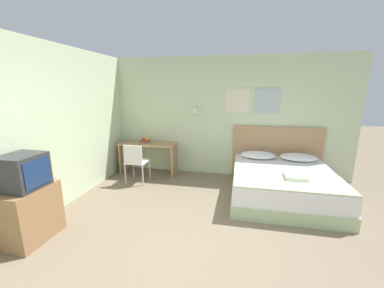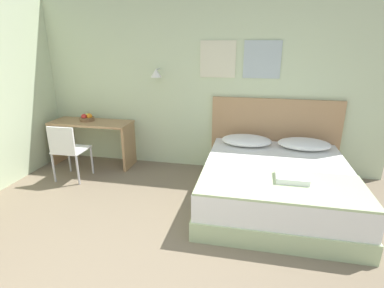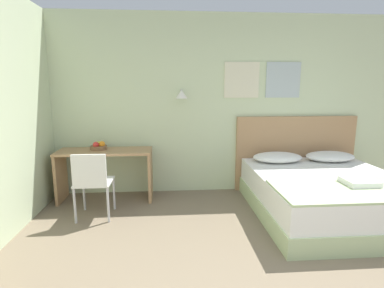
{
  "view_description": "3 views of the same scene",
  "coord_description": "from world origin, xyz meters",
  "px_view_note": "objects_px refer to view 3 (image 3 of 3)",
  "views": [
    {
      "loc": [
        0.45,
        -2.31,
        1.94
      ],
      "look_at": [
        -0.49,
        2.17,
        0.87
      ],
      "focal_mm": 22.0,
      "sensor_mm": 36.0,
      "label": 1
    },
    {
      "loc": [
        0.91,
        -1.54,
        1.92
      ],
      "look_at": [
        0.17,
        1.98,
        0.71
      ],
      "focal_mm": 28.0,
      "sensor_mm": 36.0,
      "label": 2
    },
    {
      "loc": [
        -0.72,
        -1.49,
        1.61
      ],
      "look_at": [
        -0.46,
        1.97,
        0.94
      ],
      "focal_mm": 28.0,
      "sensor_mm": 36.0,
      "label": 3
    }
  ],
  "objects_px": {
    "headboard": "(295,153)",
    "pillow_right": "(330,156)",
    "bed": "(326,195)",
    "desk": "(105,165)",
    "pillow_left": "(277,157)",
    "desk_chair": "(92,180)",
    "folded_towel_near_foot": "(359,182)",
    "fruit_bowl": "(99,146)",
    "throw_blanket": "(356,190)"
  },
  "relations": [
    {
      "from": "desk",
      "to": "desk_chair",
      "type": "height_order",
      "value": "desk_chair"
    },
    {
      "from": "bed",
      "to": "headboard",
      "type": "height_order",
      "value": "headboard"
    },
    {
      "from": "headboard",
      "to": "fruit_bowl",
      "type": "height_order",
      "value": "headboard"
    },
    {
      "from": "throw_blanket",
      "to": "fruit_bowl",
      "type": "bearing_deg",
      "value": 155.32
    },
    {
      "from": "folded_towel_near_foot",
      "to": "desk_chair",
      "type": "xyz_separation_m",
      "value": [
        -3.02,
        0.52,
        -0.07
      ]
    },
    {
      "from": "pillow_left",
      "to": "desk_chair",
      "type": "bearing_deg",
      "value": -166.33
    },
    {
      "from": "bed",
      "to": "folded_towel_near_foot",
      "type": "xyz_separation_m",
      "value": [
        0.12,
        -0.43,
        0.32
      ]
    },
    {
      "from": "fruit_bowl",
      "to": "folded_towel_near_foot",
      "type": "bearing_deg",
      "value": -21.68
    },
    {
      "from": "bed",
      "to": "desk_chair",
      "type": "distance_m",
      "value": 2.91
    },
    {
      "from": "bed",
      "to": "fruit_bowl",
      "type": "relative_size",
      "value": 8.46
    },
    {
      "from": "headboard",
      "to": "pillow_left",
      "type": "relative_size",
      "value": 2.64
    },
    {
      "from": "throw_blanket",
      "to": "folded_towel_near_foot",
      "type": "height_order",
      "value": "folded_towel_near_foot"
    },
    {
      "from": "desk",
      "to": "fruit_bowl",
      "type": "height_order",
      "value": "fruit_bowl"
    },
    {
      "from": "fruit_bowl",
      "to": "desk",
      "type": "bearing_deg",
      "value": -28.65
    },
    {
      "from": "pillow_left",
      "to": "throw_blanket",
      "type": "distance_m",
      "value": 1.33
    },
    {
      "from": "headboard",
      "to": "pillow_left",
      "type": "bearing_deg",
      "value": -142.4
    },
    {
      "from": "throw_blanket",
      "to": "fruit_bowl",
      "type": "distance_m",
      "value": 3.27
    },
    {
      "from": "pillow_left",
      "to": "pillow_right",
      "type": "height_order",
      "value": "same"
    },
    {
      "from": "desk",
      "to": "headboard",
      "type": "bearing_deg",
      "value": 5.1
    },
    {
      "from": "pillow_right",
      "to": "fruit_bowl",
      "type": "bearing_deg",
      "value": 178.35
    },
    {
      "from": "bed",
      "to": "folded_towel_near_foot",
      "type": "distance_m",
      "value": 0.55
    },
    {
      "from": "fruit_bowl",
      "to": "headboard",
      "type": "bearing_deg",
      "value": 4.03
    },
    {
      "from": "headboard",
      "to": "bed",
      "type": "bearing_deg",
      "value": -90.0
    },
    {
      "from": "bed",
      "to": "desk",
      "type": "bearing_deg",
      "value": 165.41
    },
    {
      "from": "desk",
      "to": "folded_towel_near_foot",
      "type": "bearing_deg",
      "value": -21.46
    },
    {
      "from": "pillow_right",
      "to": "throw_blanket",
      "type": "distance_m",
      "value": 1.33
    },
    {
      "from": "pillow_left",
      "to": "desk",
      "type": "distance_m",
      "value": 2.48
    },
    {
      "from": "pillow_left",
      "to": "fruit_bowl",
      "type": "bearing_deg",
      "value": 177.84
    },
    {
      "from": "headboard",
      "to": "folded_towel_near_foot",
      "type": "xyz_separation_m",
      "value": [
        0.12,
        -1.43,
        -0.0
      ]
    },
    {
      "from": "pillow_left",
      "to": "throw_blanket",
      "type": "height_order",
      "value": "pillow_left"
    },
    {
      "from": "pillow_left",
      "to": "desk",
      "type": "xyz_separation_m",
      "value": [
        -2.48,
        0.05,
        -0.07
      ]
    },
    {
      "from": "folded_towel_near_foot",
      "to": "fruit_bowl",
      "type": "distance_m",
      "value": 3.32
    },
    {
      "from": "throw_blanket",
      "to": "desk_chair",
      "type": "bearing_deg",
      "value": 167.24
    },
    {
      "from": "throw_blanket",
      "to": "desk",
      "type": "distance_m",
      "value": 3.16
    },
    {
      "from": "headboard",
      "to": "fruit_bowl",
      "type": "bearing_deg",
      "value": -175.97
    },
    {
      "from": "bed",
      "to": "headboard",
      "type": "distance_m",
      "value": 1.05
    },
    {
      "from": "throw_blanket",
      "to": "desk_chair",
      "type": "relative_size",
      "value": 2.03
    },
    {
      "from": "bed",
      "to": "pillow_left",
      "type": "distance_m",
      "value": 0.87
    },
    {
      "from": "pillow_right",
      "to": "desk_chair",
      "type": "relative_size",
      "value": 0.85
    },
    {
      "from": "headboard",
      "to": "throw_blanket",
      "type": "relative_size",
      "value": 1.1
    },
    {
      "from": "headboard",
      "to": "pillow_right",
      "type": "distance_m",
      "value": 0.5
    },
    {
      "from": "bed",
      "to": "desk",
      "type": "distance_m",
      "value": 2.98
    },
    {
      "from": "desk",
      "to": "desk_chair",
      "type": "relative_size",
      "value": 1.55
    },
    {
      "from": "bed",
      "to": "desk_chair",
      "type": "bearing_deg",
      "value": 178.2
    },
    {
      "from": "pillow_right",
      "to": "desk_chair",
      "type": "distance_m",
      "value": 3.35
    },
    {
      "from": "folded_towel_near_foot",
      "to": "headboard",
      "type": "bearing_deg",
      "value": 94.75
    },
    {
      "from": "desk",
      "to": "pillow_left",
      "type": "bearing_deg",
      "value": -1.13
    },
    {
      "from": "pillow_right",
      "to": "throw_blanket",
      "type": "height_order",
      "value": "pillow_right"
    },
    {
      "from": "pillow_right",
      "to": "desk",
      "type": "height_order",
      "value": "desk"
    },
    {
      "from": "headboard",
      "to": "desk_chair",
      "type": "distance_m",
      "value": 3.04
    }
  ]
}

